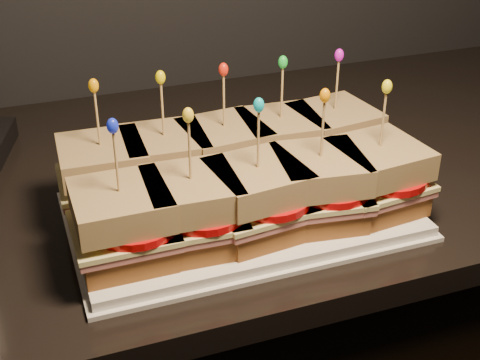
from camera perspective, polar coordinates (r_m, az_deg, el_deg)
name	(u,v)px	position (r m, az deg, el deg)	size (l,w,h in m)	color
cabinet	(393,352)	(1.39, 12.96, -14.13)	(2.62, 0.63, 0.90)	black
granite_slab	(426,138)	(1.13, 15.56, 3.49)	(2.66, 0.67, 0.03)	black
platter	(240,212)	(0.84, 0.00, -2.74)	(0.41, 0.25, 0.02)	white
platter_rim	(240,216)	(0.84, 0.00, -3.08)	(0.42, 0.27, 0.01)	white
sandwich_0_bread_bot	(106,196)	(0.85, -11.36, -1.32)	(0.10, 0.10, 0.03)	#5D3416
sandwich_0_ham	(105,183)	(0.84, -11.47, -0.29)	(0.11, 0.10, 0.01)	#C36663
sandwich_0_cheese	(104,178)	(0.84, -11.52, 0.13)	(0.11, 0.11, 0.01)	#F4EB96
sandwich_0_tomato	(114,174)	(0.83, -10.69, 0.53)	(0.10, 0.10, 0.01)	red
sandwich_0_bread_top	(102,157)	(0.82, -11.72, 1.90)	(0.10, 0.10, 0.03)	brown
sandwich_0_pick	(98,122)	(0.80, -12.05, 4.89)	(0.00, 0.00, 0.09)	tan
sandwich_0_frill	(94,86)	(0.78, -12.39, 7.88)	(0.01, 0.01, 0.02)	orange
sandwich_1_bread_bot	(167,185)	(0.86, -6.24, -0.44)	(0.10, 0.10, 0.03)	#5D3416
sandwich_1_ham	(166,173)	(0.85, -6.31, 0.60)	(0.11, 0.10, 0.01)	#C36663
sandwich_1_cheese	(166,168)	(0.85, -6.33, 1.01)	(0.11, 0.11, 0.01)	#F4EB96
sandwich_1_tomato	(176,163)	(0.84, -5.47, 1.41)	(0.10, 0.10, 0.01)	red
sandwich_1_bread_top	(165,148)	(0.83, -6.44, 2.77)	(0.10, 0.10, 0.03)	brown
sandwich_1_pick	(163,113)	(0.81, -6.62, 5.74)	(0.00, 0.00, 0.09)	tan
sandwich_1_frill	(160,77)	(0.80, -6.81, 8.70)	(0.01, 0.01, 0.02)	#EAD002
sandwich_2_bread_bot	(225,175)	(0.88, -1.31, 0.42)	(0.10, 0.10, 0.03)	#5D3416
sandwich_2_ham	(225,163)	(0.87, -1.32, 1.44)	(0.11, 0.10, 0.01)	#C36663
sandwich_2_cheese	(225,158)	(0.87, -1.32, 1.85)	(0.11, 0.11, 0.01)	#F4EB96
sandwich_2_tomato	(235,154)	(0.86, -0.44, 2.25)	(0.10, 0.10, 0.01)	red
sandwich_2_bread_top	(224,138)	(0.85, -1.35, 3.59)	(0.10, 0.10, 0.03)	brown
sandwich_2_pick	(224,104)	(0.83, -1.38, 6.50)	(0.00, 0.00, 0.09)	tan
sandwich_2_frill	(223,69)	(0.82, -1.42, 9.42)	(0.01, 0.01, 0.02)	red
sandwich_3_bread_bot	(280,166)	(0.90, 3.40, 1.24)	(0.10, 0.10, 0.03)	#5D3416
sandwich_3_ham	(280,154)	(0.89, 3.43, 2.24)	(0.11, 0.10, 0.01)	#C36663
sandwich_3_cheese	(280,149)	(0.89, 3.44, 2.64)	(0.11, 0.11, 0.01)	#F4EB96
sandwich_3_tomato	(290,145)	(0.89, 4.32, 3.03)	(0.10, 0.10, 0.01)	red
sandwich_3_bread_top	(281,129)	(0.88, 3.50, 4.34)	(0.10, 0.10, 0.03)	brown
sandwich_3_pick	(282,96)	(0.86, 3.59, 7.18)	(0.00, 0.00, 0.09)	tan
sandwich_3_frill	(283,62)	(0.84, 3.69, 10.01)	(0.01, 0.01, 0.02)	green
sandwich_4_bread_bot	(332,156)	(0.93, 7.82, 2.00)	(0.10, 0.10, 0.03)	#5D3416
sandwich_4_ham	(332,145)	(0.92, 7.89, 2.97)	(0.11, 0.10, 0.01)	#C36663
sandwich_4_cheese	(333,140)	(0.92, 7.92, 3.36)	(0.11, 0.11, 0.01)	#F4EB96
sandwich_4_tomato	(343,136)	(0.92, 8.79, 3.73)	(0.10, 0.10, 0.01)	red
sandwich_4_bread_top	(334,121)	(0.91, 8.04, 5.01)	(0.10, 0.10, 0.03)	brown
sandwich_4_pick	(337,88)	(0.89, 8.25, 7.77)	(0.00, 0.00, 0.09)	tan
sandwich_4_frill	(339,55)	(0.88, 8.46, 10.50)	(0.01, 0.01, 0.02)	#D011D0
sandwich_5_bread_bot	(125,247)	(0.75, -9.80, -5.62)	(0.10, 0.10, 0.03)	#5D3416
sandwich_5_ham	(124,233)	(0.74, -9.91, -4.50)	(0.11, 0.10, 0.01)	#C36663
sandwich_5_cheese	(123,228)	(0.74, -9.96, -4.04)	(0.11, 0.11, 0.01)	#F4EB96
sandwich_5_tomato	(135,223)	(0.73, -8.99, -3.63)	(0.10, 0.10, 0.01)	red
sandwich_5_bread_top	(121,205)	(0.72, -10.15, -2.11)	(0.10, 0.10, 0.03)	brown
sandwich_5_pick	(117,166)	(0.70, -10.49, 1.19)	(0.00, 0.00, 0.09)	tan
sandwich_5_frill	(113,126)	(0.68, -10.83, 4.56)	(0.01, 0.01, 0.02)	#1626D1
sandwich_6_bread_bot	(193,233)	(0.76, -4.03, -4.54)	(0.10, 0.10, 0.03)	#5D3416
sandwich_6_ham	(192,220)	(0.75, -4.08, -3.42)	(0.11, 0.10, 0.01)	#C36663
sandwich_6_cheese	(192,215)	(0.75, -4.10, -2.97)	(0.11, 0.11, 0.01)	#F4EB96
sandwich_6_tomato	(204,210)	(0.74, -3.10, -2.55)	(0.10, 0.10, 0.01)	red
sandwich_6_bread_top	(191,192)	(0.73, -4.18, -1.05)	(0.10, 0.10, 0.03)	brown
sandwich_6_pick	(190,154)	(0.71, -4.31, 2.22)	(0.00, 0.00, 0.09)	tan
sandwich_6_frill	(188,115)	(0.69, -4.45, 5.54)	(0.01, 0.01, 0.02)	yellow
sandwich_7_bread_bot	(257,220)	(0.78, 1.47, -3.46)	(0.10, 0.10, 0.03)	#5D3416
sandwich_7_ham	(257,208)	(0.77, 1.48, -2.36)	(0.11, 0.10, 0.01)	#C36663
sandwich_7_cheese	(257,202)	(0.77, 1.49, -1.92)	(0.11, 0.11, 0.01)	#F4EB96
sandwich_7_tomato	(269,197)	(0.76, 2.50, -1.50)	(0.10, 0.10, 0.01)	red
sandwich_7_bread_top	(258,180)	(0.75, 1.52, -0.03)	(0.10, 0.10, 0.03)	brown
sandwich_7_pick	(258,143)	(0.73, 1.57, 3.18)	(0.00, 0.00, 0.09)	tan
sandwich_7_frill	(259,105)	(0.71, 1.61, 6.42)	(0.01, 0.01, 0.02)	#0DAFBC
sandwich_8_bread_bot	(317,208)	(0.81, 6.62, -2.42)	(0.10, 0.10, 0.03)	#5D3416
sandwich_8_ham	(318,196)	(0.80, 6.70, -1.35)	(0.11, 0.10, 0.01)	#C36663
sandwich_8_cheese	(319,191)	(0.80, 6.72, -0.91)	(0.11, 0.11, 0.01)	#F4EB96
sandwich_8_tomato	(330,186)	(0.79, 7.72, -0.50)	(0.10, 0.10, 0.01)	red
sandwich_8_bread_top	(320,169)	(0.78, 6.85, 0.92)	(0.10, 0.10, 0.03)	brown
sandwich_8_pick	(322,133)	(0.76, 7.05, 4.03)	(0.00, 0.00, 0.09)	tan
sandwich_8_frill	(325,95)	(0.74, 7.26, 7.17)	(0.01, 0.01, 0.02)	orange
sandwich_9_bread_bot	(374,197)	(0.84, 11.40, -1.44)	(0.10, 0.10, 0.03)	#5D3416
sandwich_9_ham	(376,185)	(0.84, 11.51, -0.40)	(0.11, 0.10, 0.01)	#C36663
sandwich_9_cheese	(376,180)	(0.83, 11.56, 0.02)	(0.11, 0.11, 0.01)	#F4EB96
sandwich_9_tomato	(388,175)	(0.83, 12.53, 0.42)	(0.10, 0.10, 0.01)	red
sandwich_9_bread_top	(379,159)	(0.82, 11.76, 1.79)	(0.10, 0.10, 0.03)	brown
sandwich_9_pick	(383,123)	(0.80, 12.10, 4.79)	(0.00, 0.00, 0.09)	tan
sandwich_9_frill	(387,87)	(0.78, 12.44, 7.79)	(0.01, 0.01, 0.02)	yellow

